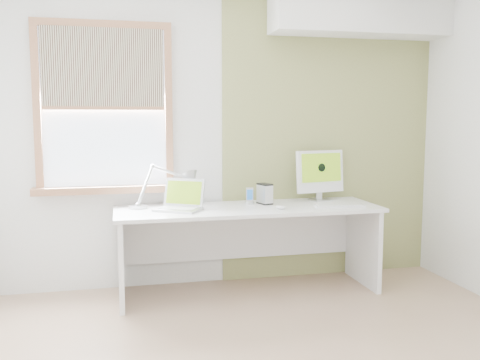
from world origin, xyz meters
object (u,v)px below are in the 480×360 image
object	(u,v)px
external_drive	(265,194)
desk	(247,228)
laptop	(181,202)
imac	(320,173)
desk_lamp	(181,184)

from	to	relation	value
external_drive	desk	bearing A→B (deg)	-161.22
laptop	imac	bearing A→B (deg)	8.41
desk_lamp	laptop	distance (m)	0.20
desk	external_drive	size ratio (longest dim) A/B	12.37
imac	desk_lamp	bearing A→B (deg)	-178.38
imac	desk	bearing A→B (deg)	-169.09
desk_lamp	laptop	bearing A→B (deg)	-98.38
desk	desk_lamp	world-z (taller)	desk_lamp
desk	laptop	bearing A→B (deg)	-174.77
desk	external_drive	distance (m)	0.34
desk	imac	bearing A→B (deg)	10.91
desk_lamp	desk	bearing A→B (deg)	-10.57
desk	laptop	distance (m)	0.62
desk_lamp	external_drive	bearing A→B (deg)	-3.36
laptop	external_drive	bearing A→B (deg)	8.54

